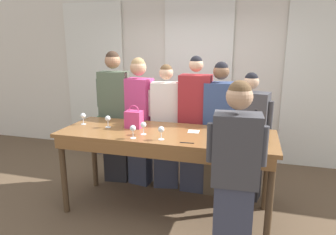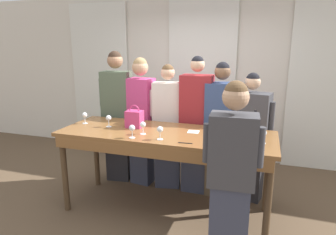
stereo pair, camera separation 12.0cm
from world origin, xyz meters
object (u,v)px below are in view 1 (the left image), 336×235
object	(u,v)px
wine_glass_front_left	(236,123)
guest_beige_cap	(248,137)
wine_glass_center_left	(161,130)
wine_glass_back_right	(264,133)
tasting_bar	(165,142)
guest_navy_coat	(219,129)
wine_glass_front_mid	(108,119)
wine_glass_front_right	(143,125)
guest_olive_jacket	(115,116)
potted_plant	(103,133)
guest_striped_shirt	(195,125)
wine_glass_back_mid	(228,126)
wine_glass_center_mid	(83,116)
wine_glass_center_right	(232,137)
wine_bottle	(255,129)
wine_glass_near_host	(133,129)
guest_pink_top	(139,120)
host_pouring	(235,174)
handbag	(134,119)
wine_glass_back_left	(244,128)
guest_cream_sweater	(166,126)

from	to	relation	value
wine_glass_front_left	guest_beige_cap	distance (m)	0.50
wine_glass_center_left	wine_glass_back_right	size ratio (longest dim) A/B	1.00
tasting_bar	guest_navy_coat	xyz separation A→B (m)	(0.53, 0.65, 0.01)
wine_glass_front_mid	wine_glass_front_right	world-z (taller)	same
guest_olive_jacket	potted_plant	xyz separation A→B (m)	(-0.77, 1.03, -0.62)
guest_olive_jacket	guest_striped_shirt	world-z (taller)	guest_olive_jacket
wine_glass_back_mid	wine_glass_center_mid	bearing A→B (deg)	-178.80
guest_navy_coat	potted_plant	bearing A→B (deg)	155.34
wine_glass_center_mid	guest_striped_shirt	xyz separation A→B (m)	(1.30, 0.58, -0.17)
tasting_bar	wine_glass_center_right	bearing A→B (deg)	-20.53
wine_glass_front_mid	wine_glass_center_mid	xyz separation A→B (m)	(-0.36, 0.05, 0.00)
wine_bottle	wine_glass_front_left	bearing A→B (deg)	127.03
wine_glass_center_left	wine_glass_center_right	world-z (taller)	same
wine_bottle	potted_plant	world-z (taller)	wine_bottle
wine_glass_near_host	guest_pink_top	xyz separation A→B (m)	(-0.29, 0.94, -0.15)
wine_glass_front_right	wine_glass_center_left	world-z (taller)	same
host_pouring	handbag	bearing A→B (deg)	148.36
handbag	guest_olive_jacket	size ratio (longest dim) A/B	0.15
wine_glass_center_left	potted_plant	xyz separation A→B (m)	(-1.74, 1.93, -0.74)
guest_navy_coat	wine_glass_back_mid	bearing A→B (deg)	-74.31
wine_glass_back_mid	guest_pink_top	distance (m)	1.37
guest_pink_top	wine_glass_near_host	bearing A→B (deg)	-72.76
wine_glass_back_mid	guest_striped_shirt	size ratio (longest dim) A/B	0.08
wine_glass_front_left	guest_navy_coat	xyz separation A→B (m)	(-0.23, 0.40, -0.20)
handbag	wine_glass_back_left	xyz separation A→B (m)	(1.28, -0.03, -0.00)
wine_glass_front_right	guest_pink_top	size ratio (longest dim) A/B	0.08
wine_glass_front_right	guest_beige_cap	world-z (taller)	guest_beige_cap
wine_glass_back_left	wine_glass_back_right	xyz separation A→B (m)	(0.20, -0.13, 0.00)
wine_glass_center_right	wine_glass_front_right	bearing A→B (deg)	170.84
host_pouring	potted_plant	distance (m)	3.48
wine_glass_back_right	guest_striped_shirt	xyz separation A→B (m)	(-0.84, 0.70, -0.17)
tasting_bar	potted_plant	size ratio (longest dim) A/B	3.46
wine_glass_near_host	guest_navy_coat	bearing A→B (deg)	49.46
wine_glass_back_mid	guest_olive_jacket	xyz separation A→B (m)	(-1.62, 0.54, -0.12)
wine_glass_center_right	guest_striped_shirt	size ratio (longest dim) A/B	0.08
wine_glass_center_mid	guest_striped_shirt	bearing A→B (deg)	24.01
guest_navy_coat	tasting_bar	bearing A→B (deg)	-129.13
guest_navy_coat	guest_cream_sweater	bearing A→B (deg)	180.00
guest_striped_shirt	guest_pink_top	bearing A→B (deg)	180.00
wine_glass_center_left	guest_cream_sweater	size ratio (longest dim) A/B	0.08
wine_glass_front_left	host_pouring	world-z (taller)	host_pouring
wine_glass_front_mid	wine_glass_center_right	size ratio (longest dim) A/B	1.00
handbag	guest_beige_cap	bearing A→B (deg)	22.42
wine_glass_near_host	guest_olive_jacket	xyz separation A→B (m)	(-0.66, 0.94, -0.12)
handbag	wine_glass_center_mid	distance (m)	0.67
wine_glass_front_mid	wine_glass_center_left	world-z (taller)	same
handbag	guest_striped_shirt	world-z (taller)	guest_striped_shirt
handbag	host_pouring	size ratio (longest dim) A/B	0.16
wine_glass_back_right	guest_olive_jacket	xyz separation A→B (m)	(-1.99, 0.70, -0.12)
wine_glass_center_mid	wine_glass_front_left	bearing A→B (deg)	5.63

